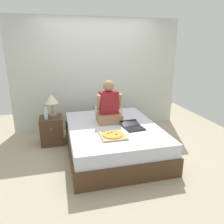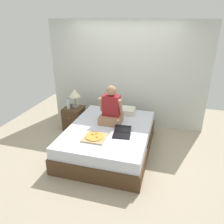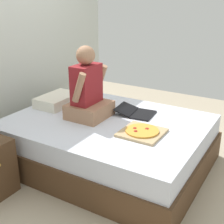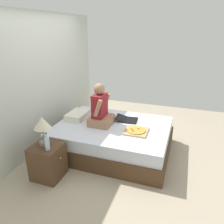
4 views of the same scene
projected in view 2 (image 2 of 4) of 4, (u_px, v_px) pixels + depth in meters
The scene contains 10 objects.
ground_plane at pixel (109, 150), 4.52m from camera, with size 5.82×5.82×0.00m, color tan.
wall_back at pixel (126, 75), 5.27m from camera, with size 3.82×0.12×2.50m, color silver.
bed at pixel (109, 139), 4.42m from camera, with size 1.61×2.11×0.53m.
nightstand_left at pixel (74, 118), 5.29m from camera, with size 0.44×0.47×0.55m.
lamp_on_left_nightstand at pixel (75, 94), 5.09m from camera, with size 0.26×0.26×0.45m.
water_bottle at pixel (68, 104), 5.08m from camera, with size 0.07×0.07×0.28m.
pillow at pixel (123, 110), 4.94m from camera, with size 0.52×0.34×0.12m, color silver.
person_seated at pixel (111, 109), 4.41m from camera, with size 0.47×0.40×0.78m.
laptop at pixel (122, 133), 4.04m from camera, with size 0.36×0.45×0.07m.
pizza_box at pixel (95, 137), 3.92m from camera, with size 0.40×0.40×0.05m.
Camera 2 is at (1.10, -3.67, 2.51)m, focal length 35.00 mm.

